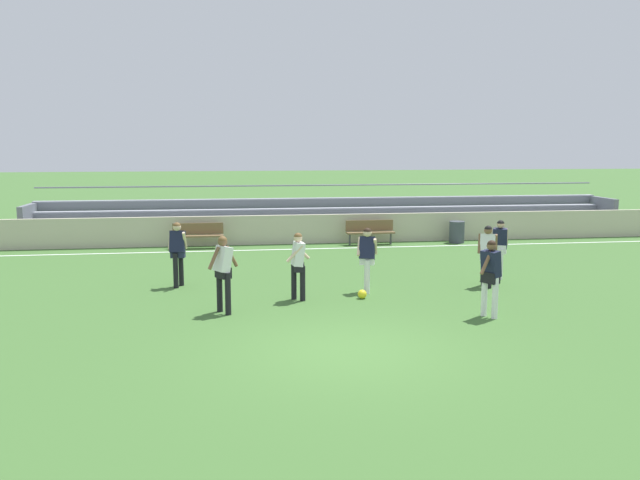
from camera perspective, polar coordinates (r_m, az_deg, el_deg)
ground_plane at (r=11.82m, az=2.58°, el=-9.73°), size 160.00×160.00×0.00m
field_line_sideline at (r=22.78m, az=-2.70°, el=-0.83°), size 44.00×0.12×0.01m
sideline_wall at (r=23.99m, az=-3.00°, el=0.95°), size 48.00×0.16×1.09m
bleacher_stand at (r=25.93m, az=1.17°, el=2.17°), size 23.59×2.36×2.03m
bench_far_right at (r=23.36m, az=-10.81°, el=0.61°), size 1.80×0.40×0.90m
bench_near_bin at (r=23.90m, az=4.47°, el=0.91°), size 1.80×0.40×0.90m
trash_bin at (r=24.80m, az=12.08°, el=0.70°), size 0.57×0.57×0.82m
player_white_overlapping at (r=15.22m, az=-1.96°, el=-1.83°), size 0.61×0.47×1.63m
player_dark_wide_left at (r=16.08m, az=4.22°, el=-1.27°), size 0.60×0.48×1.64m
player_white_pressing_high at (r=17.22m, az=14.68°, el=-0.93°), size 0.60×0.49×1.62m
player_dark_deep_cover at (r=17.04m, az=-12.56°, el=-0.74°), size 0.49×0.47×1.70m
player_dark_dropping_back at (r=18.37m, az=15.72°, el=-0.35°), size 0.59×0.43×1.64m
player_dark_wide_right at (r=14.18m, az=14.95°, el=-2.73°), size 0.66×0.47×1.68m
player_white_trailing_run at (r=14.18m, az=-8.62°, el=-2.42°), size 0.68×0.50×1.72m
soccer_ball at (r=15.57m, az=3.78°, el=-4.83°), size 0.22×0.22×0.22m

